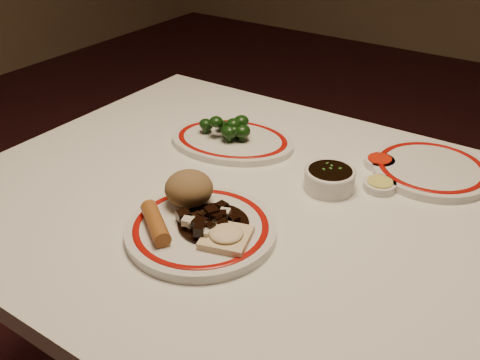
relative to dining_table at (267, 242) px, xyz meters
name	(u,v)px	position (x,y,z in m)	size (l,w,h in m)	color
dining_table	(267,242)	(0.00, 0.00, 0.00)	(1.20, 0.90, 0.75)	white
main_plate	(201,229)	(-0.05, -0.15, 0.10)	(0.30, 0.30, 0.02)	silver
rice_mound	(189,188)	(-0.11, -0.10, 0.14)	(0.09, 0.09, 0.06)	brown
spring_roll	(155,223)	(-0.10, -0.20, 0.12)	(0.03, 0.03, 0.11)	#A45F28
fried_wonton	(226,236)	(0.01, -0.16, 0.12)	(0.09, 0.09, 0.02)	beige
stirfry_heap	(210,221)	(-0.03, -0.14, 0.12)	(0.12, 0.12, 0.03)	black
broccoli_plate	(232,141)	(-0.20, 0.16, 0.10)	(0.33, 0.30, 0.02)	silver
broccoli_pile	(231,127)	(-0.20, 0.17, 0.13)	(0.13, 0.07, 0.05)	#23471C
soy_bowl	(329,179)	(0.07, 0.11, 0.11)	(0.10, 0.10, 0.04)	silver
sweet_sour_dish	(379,162)	(0.12, 0.26, 0.10)	(0.06, 0.06, 0.02)	silver
mustard_dish	(380,185)	(0.15, 0.17, 0.10)	(0.06, 0.06, 0.02)	silver
far_plate	(431,169)	(0.22, 0.29, 0.10)	(0.31, 0.31, 0.02)	silver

